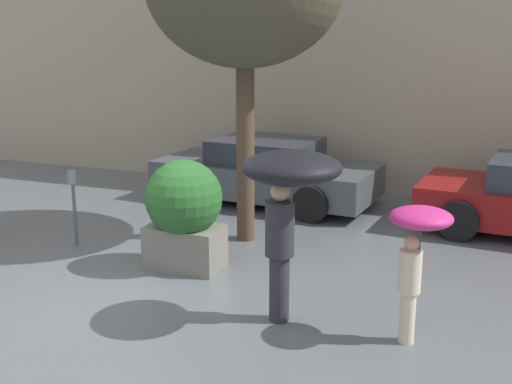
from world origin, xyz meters
TOP-DOWN VIEW (x-y plane):
  - ground_plane at (0.00, 0.00)m, footprint 40.00×40.00m
  - building_facade at (0.00, 6.50)m, footprint 18.00×0.30m
  - planter_box at (0.22, 1.17)m, footprint 1.05×1.05m
  - person_adult at (2.08, 0.02)m, footprint 1.06×1.06m
  - person_child at (3.43, 0.09)m, footprint 0.64×0.64m
  - parked_car_near at (0.02, 4.92)m, footprint 4.28×2.31m
  - parking_meter at (-1.78, 1.45)m, footprint 0.14×0.14m

SIDE VIEW (x-z plane):
  - ground_plane at x=0.00m, z-range 0.00..0.00m
  - parked_car_near at x=0.02m, z-range -0.03..1.17m
  - planter_box at x=0.22m, z-range 0.06..1.57m
  - parking_meter at x=-1.78m, z-range 0.26..1.41m
  - person_child at x=3.43m, z-range 0.38..1.82m
  - person_adult at x=2.08m, z-range 0.60..2.54m
  - building_facade at x=0.00m, z-range 0.00..6.00m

